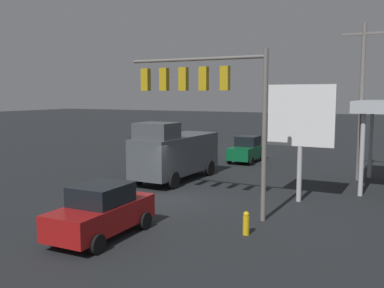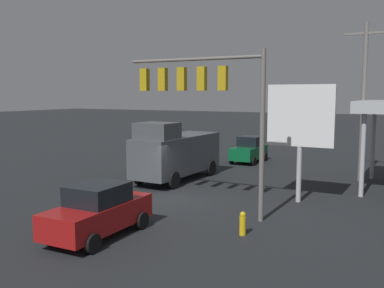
{
  "view_description": "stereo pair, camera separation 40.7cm",
  "coord_description": "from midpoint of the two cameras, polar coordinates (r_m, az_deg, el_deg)",
  "views": [
    {
      "loc": [
        -10.24,
        18.07,
        5.13
      ],
      "look_at": [
        0.0,
        -2.0,
        2.51
      ],
      "focal_mm": 40.0,
      "sensor_mm": 36.0,
      "label": 1
    },
    {
      "loc": [
        -10.6,
        17.88,
        5.13
      ],
      "look_at": [
        0.0,
        -2.0,
        2.51
      ],
      "focal_mm": 40.0,
      "sensor_mm": 36.0,
      "label": 2
    }
  ],
  "objects": [
    {
      "name": "fire_hydrant",
      "position": [
        16.03,
        7.51,
        -10.46
      ],
      "size": [
        0.24,
        0.24,
        0.88
      ],
      "color": "gold",
      "rests_on": "ground"
    },
    {
      "name": "price_sign",
      "position": [
        20.82,
        14.82,
        3.22
      ],
      "size": [
        3.14,
        0.27,
        5.6
      ],
      "color": "#B7B7BC",
      "rests_on": "ground"
    },
    {
      "name": "traffic_signal_assembly",
      "position": [
        18.23,
        2.15,
        7.09
      ],
      "size": [
        6.32,
        0.43,
        6.92
      ],
      "color": "slate",
      "rests_on": "ground"
    },
    {
      "name": "delivery_truck",
      "position": [
        25.48,
        -1.77,
        -1.13
      ],
      "size": [
        2.72,
        6.87,
        3.58
      ],
      "rotation": [
        0.0,
        0.0,
        1.54
      ],
      "color": "#474C51",
      "rests_on": "ground"
    },
    {
      "name": "sedan_far",
      "position": [
        15.95,
        -11.66,
        -8.71
      ],
      "size": [
        2.12,
        4.43,
        1.93
      ],
      "rotation": [
        0.0,
        0.0,
        1.59
      ],
      "color": "maroon",
      "rests_on": "ground"
    },
    {
      "name": "ground_plane",
      "position": [
        21.4,
        -1.99,
        -7.25
      ],
      "size": [
        200.0,
        200.0,
        0.0
      ],
      "primitive_type": "plane",
      "color": "black"
    },
    {
      "name": "hatchback_crossing",
      "position": [
        32.75,
        7.97,
        -0.78
      ],
      "size": [
        2.01,
        3.83,
        1.97
      ],
      "rotation": [
        0.0,
        0.0,
        1.55
      ],
      "color": "#0C592D",
      "rests_on": "ground"
    },
    {
      "name": "utility_pole",
      "position": [
        27.13,
        22.28,
        5.65
      ],
      "size": [
        2.4,
        0.26,
        9.23
      ],
      "color": "slate",
      "rests_on": "ground"
    }
  ]
}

